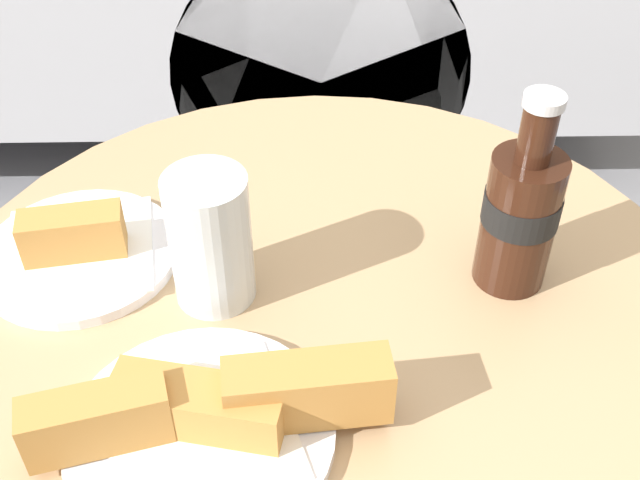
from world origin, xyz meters
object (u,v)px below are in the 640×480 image
Objects in this scene: cola_bottle_left at (520,213)px; lunch_plate_near at (208,416)px; bistro_table at (321,399)px; lunch_plate_far at (78,249)px; drinking_glass at (211,244)px.

cola_bottle_left is 0.35m from lunch_plate_near.
bistro_table is 0.25m from lunch_plate_near.
cola_bottle_left is 0.45m from lunch_plate_far.
cola_bottle_left is (0.19, 0.04, 0.23)m from bistro_table.
bistro_table is 5.66× the size of drinking_glass.
bistro_table is at bearing -10.49° from drinking_glass.
bistro_table is at bearing -168.94° from cola_bottle_left.
drinking_glass is 0.68× the size of lunch_plate_far.
bistro_table is at bearing 57.55° from lunch_plate_near.
cola_bottle_left reaches higher than lunch_plate_near.
lunch_plate_far is (-0.15, 0.22, -0.01)m from lunch_plate_near.
cola_bottle_left is at bearing 33.17° from lunch_plate_near.
lunch_plate_far is at bearing 164.23° from bistro_table.
lunch_plate_near is at bearing -146.83° from cola_bottle_left.
drinking_glass is at bearing -19.37° from lunch_plate_far.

